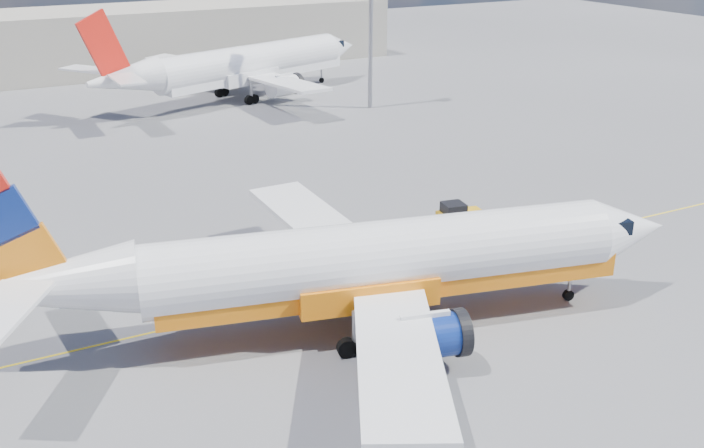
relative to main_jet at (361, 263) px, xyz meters
name	(u,v)px	position (x,y,z in m)	size (l,w,h in m)	color
ground	(377,308)	(1.79, 1.44, -3.60)	(240.00, 240.00, 0.00)	#58585C
taxi_line	(351,286)	(1.79, 4.44, -3.59)	(70.00, 0.15, 0.01)	yellow
terminal_main	(133,39)	(6.79, 76.44, 0.40)	(70.00, 14.00, 8.00)	#A8A191
main_jet	(361,263)	(0.00, 0.00, 0.00)	(35.76, 27.47, 10.79)	white
second_jet	(242,66)	(13.23, 52.43, 0.16)	(37.05, 28.13, 11.26)	white
gse_tug	(459,218)	(11.80, 8.18, -2.60)	(3.19, 2.25, 2.11)	black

